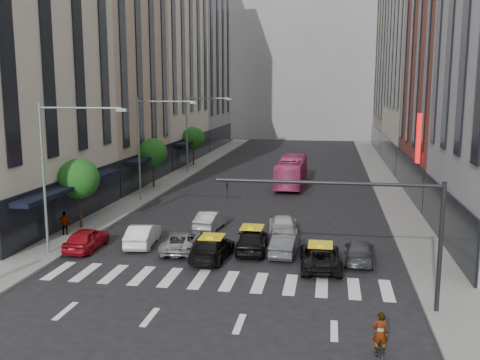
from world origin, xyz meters
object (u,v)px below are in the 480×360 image
at_px(car_red, 87,239).
at_px(car_white_front, 143,235).
at_px(streetlamp_mid, 149,135).
at_px(taxi_left, 212,248).
at_px(streetlamp_near, 58,159).
at_px(pedestrian_far, 65,223).
at_px(motorcycle, 379,349).
at_px(bus, 292,172).
at_px(streetlamp_far, 195,124).
at_px(taxi_center, 252,240).

relative_size(car_red, car_white_front, 0.97).
bearing_deg(streetlamp_mid, taxi_left, -59.27).
relative_size(streetlamp_near, pedestrian_far, 5.59).
bearing_deg(car_red, car_white_front, -156.38).
bearing_deg(streetlamp_near, pedestrian_far, 115.65).
relative_size(car_red, pedestrian_far, 2.57).
bearing_deg(motorcycle, bus, -83.14).
relative_size(car_red, bus, 0.38).
bearing_deg(taxi_left, streetlamp_mid, -56.10).
height_order(streetlamp_mid, taxi_left, streetlamp_mid).
bearing_deg(streetlamp_mid, car_white_front, -73.04).
bearing_deg(streetlamp_far, bus, -27.36).
bearing_deg(motorcycle, pedestrian_far, -37.35).
height_order(bus, motorcycle, bus).
bearing_deg(pedestrian_far, car_white_front, 142.58).
xyz_separation_m(taxi_left, pedestrian_far, (-10.89, 3.08, 0.28)).
bearing_deg(streetlamp_mid, bus, 39.99).
height_order(car_red, car_white_front, car_red).
xyz_separation_m(streetlamp_mid, car_white_front, (3.99, -13.10, -5.20)).
bearing_deg(pedestrian_far, car_red, 110.22).
distance_m(streetlamp_far, taxi_left, 32.80).
bearing_deg(car_red, motorcycle, 145.32).
bearing_deg(bus, pedestrian_far, 59.05).
bearing_deg(motorcycle, streetlamp_mid, -57.95).
bearing_deg(car_white_front, streetlamp_far, -88.11).
bearing_deg(bus, streetlamp_mid, 41.06).
distance_m(streetlamp_near, pedestrian_far, 6.63).
relative_size(streetlamp_near, car_white_front, 2.11).
xyz_separation_m(car_red, taxi_left, (8.14, -0.55, -0.03)).
relative_size(car_white_front, bus, 0.40).
bearing_deg(bus, streetlamp_near, 66.57).
relative_size(taxi_left, bus, 0.43).
xyz_separation_m(streetlamp_mid, streetlamp_far, (0.00, 16.00, 0.00)).
bearing_deg(streetlamp_mid, car_red, -86.68).
distance_m(car_white_front, taxi_left, 5.38).
relative_size(streetlamp_far, bus, 0.84).
distance_m(bus, motorcycle, 36.04).
height_order(streetlamp_near, streetlamp_far, same).
distance_m(streetlamp_far, car_white_front, 29.83).
distance_m(streetlamp_near, streetlamp_mid, 16.00).
relative_size(car_white_front, taxi_center, 0.94).
distance_m(bus, pedestrian_far, 25.86).
distance_m(streetlamp_near, car_white_front, 7.17).
xyz_separation_m(streetlamp_far, car_red, (0.84, -30.56, -5.20)).
bearing_deg(car_white_front, taxi_left, 152.13).
bearing_deg(car_red, taxi_left, 174.86).
relative_size(taxi_center, pedestrian_far, 2.81).
bearing_deg(taxi_left, streetlamp_near, 8.86).
distance_m(streetlamp_mid, motorcycle, 31.62).
relative_size(streetlamp_mid, taxi_left, 1.93).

